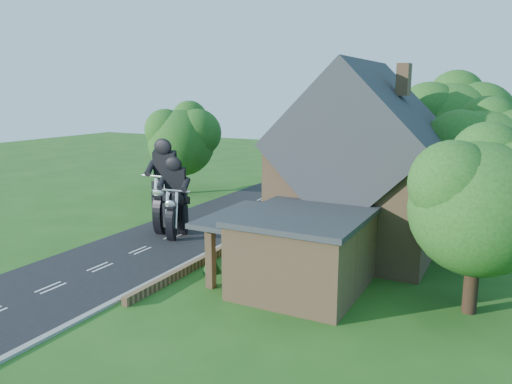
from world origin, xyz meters
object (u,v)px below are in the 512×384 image
at_px(annex, 301,250).
at_px(motorcycle_follow, 167,218).
at_px(motorcycle_lead, 177,226).
at_px(house, 361,172).
at_px(garden_wall, 252,235).

distance_m(annex, motorcycle_follow, 11.89).
height_order(annex, motorcycle_follow, annex).
xyz_separation_m(motorcycle_lead, motorcycle_follow, (-1.40, 0.90, 0.14)).
distance_m(house, annex, 7.30).
distance_m(garden_wall, motorcycle_lead, 4.49).
relative_size(annex, motorcycle_follow, 3.76).
xyz_separation_m(annex, motorcycle_lead, (-9.51, 3.73, -1.03)).
distance_m(annex, motorcycle_lead, 10.27).
xyz_separation_m(garden_wall, house, (6.19, 1.00, 4.14)).
distance_m(garden_wall, motorcycle_follow, 5.51).
bearing_deg(annex, house, 84.76).
height_order(garden_wall, motorcycle_lead, motorcycle_lead).
bearing_deg(house, motorcycle_follow, -169.32).
height_order(house, motorcycle_lead, house).
bearing_deg(motorcycle_follow, garden_wall, -170.59).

